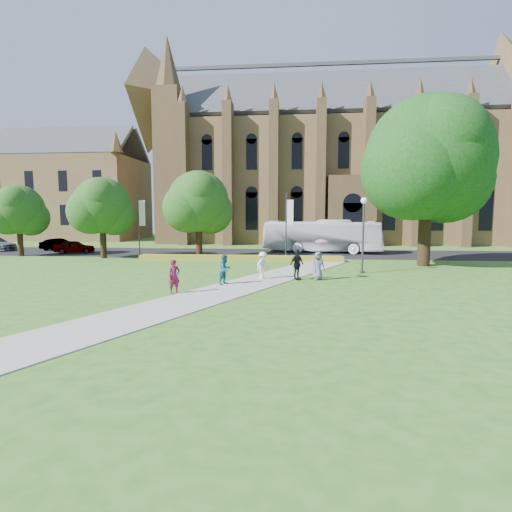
# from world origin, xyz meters

# --- Properties ---
(ground) EXTENTS (160.00, 160.00, 0.00)m
(ground) POSITION_xyz_m (0.00, 0.00, 0.00)
(ground) COLOR #30621D
(ground) RESTS_ON ground
(road) EXTENTS (160.00, 10.00, 0.02)m
(road) POSITION_xyz_m (0.00, 20.00, 0.01)
(road) COLOR black
(road) RESTS_ON ground
(footpath) EXTENTS (15.58, 28.54, 0.04)m
(footpath) POSITION_xyz_m (0.00, 1.00, 0.02)
(footpath) COLOR #B2B2A8
(footpath) RESTS_ON ground
(flower_hedge) EXTENTS (18.00, 1.40, 0.45)m
(flower_hedge) POSITION_xyz_m (-2.00, 13.20, 0.23)
(flower_hedge) COLOR gold
(flower_hedge) RESTS_ON ground
(cathedral) EXTENTS (52.60, 18.25, 28.00)m
(cathedral) POSITION_xyz_m (10.00, 39.73, 12.98)
(cathedral) COLOR brown
(cathedral) RESTS_ON ground
(building_west) EXTENTS (22.00, 14.00, 18.30)m
(building_west) POSITION_xyz_m (-34.00, 42.00, 9.21)
(building_west) COLOR brown
(building_west) RESTS_ON ground
(streetlamp) EXTENTS (0.44, 0.44, 5.24)m
(streetlamp) POSITION_xyz_m (7.50, 6.50, 3.30)
(streetlamp) COLOR #38383D
(streetlamp) RESTS_ON ground
(large_tree) EXTENTS (9.60, 9.60, 13.20)m
(large_tree) POSITION_xyz_m (13.00, 11.00, 8.37)
(large_tree) COLOR #332114
(large_tree) RESTS_ON ground
(street_tree_0) EXTENTS (5.20, 5.20, 7.50)m
(street_tree_0) POSITION_xyz_m (-15.00, 14.00, 4.87)
(street_tree_0) COLOR #332114
(street_tree_0) RESTS_ON ground
(street_tree_1) EXTENTS (5.60, 5.60, 8.05)m
(street_tree_1) POSITION_xyz_m (-6.00, 14.50, 5.22)
(street_tree_1) COLOR #332114
(street_tree_1) RESTS_ON ground
(street_tree_2) EXTENTS (4.80, 4.80, 6.95)m
(street_tree_2) POSITION_xyz_m (-24.00, 15.00, 4.53)
(street_tree_2) COLOR #332114
(street_tree_2) RESTS_ON ground
(banner_pole_0) EXTENTS (0.70, 0.10, 6.00)m
(banner_pole_0) POSITION_xyz_m (2.11, 15.20, 3.39)
(banner_pole_0) COLOR #38383D
(banner_pole_0) RESTS_ON ground
(banner_pole_1) EXTENTS (0.70, 0.10, 6.00)m
(banner_pole_1) POSITION_xyz_m (-11.89, 15.20, 3.39)
(banner_pole_1) COLOR #38383D
(banner_pole_1) RESTS_ON ground
(tour_coach) EXTENTS (12.88, 4.97, 3.50)m
(tour_coach) POSITION_xyz_m (5.73, 21.44, 1.77)
(tour_coach) COLOR white
(tour_coach) RESTS_ON road
(car_0) EXTENTS (4.28, 2.76, 1.36)m
(car_0) POSITION_xyz_m (-20.22, 18.10, 0.70)
(car_0) COLOR gray
(car_0) RESTS_ON road
(car_1) EXTENTS (4.12, 1.64, 1.34)m
(car_1) POSITION_xyz_m (-23.66, 20.95, 0.69)
(car_1) COLOR gray
(car_1) RESTS_ON road
(pedestrian_0) EXTENTS (0.75, 0.74, 1.75)m
(pedestrian_0) POSITION_xyz_m (-3.32, -1.90, 0.91)
(pedestrian_0) COLOR maroon
(pedestrian_0) RESTS_ON footpath
(pedestrian_1) EXTENTS (1.00, 1.06, 1.72)m
(pedestrian_1) POSITION_xyz_m (-1.19, 1.01, 0.90)
(pedestrian_1) COLOR #195E7E
(pedestrian_1) RESTS_ON footpath
(pedestrian_2) EXTENTS (1.14, 1.26, 1.69)m
(pedestrian_2) POSITION_xyz_m (0.82, 3.21, 0.89)
(pedestrian_2) COLOR white
(pedestrian_2) RESTS_ON footpath
(pedestrian_3) EXTENTS (1.10, 1.11, 1.88)m
(pedestrian_3) POSITION_xyz_m (2.95, 3.11, 0.98)
(pedestrian_3) COLOR black
(pedestrian_3) RESTS_ON footpath
(pedestrian_4) EXTENTS (0.98, 0.80, 1.72)m
(pedestrian_4) POSITION_xyz_m (4.27, 3.26, 0.90)
(pedestrian_4) COLOR slate
(pedestrian_4) RESTS_ON footpath
(parasol) EXTENTS (1.05, 1.05, 0.71)m
(parasol) POSITION_xyz_m (4.45, 3.36, 2.11)
(parasol) COLOR beige
(parasol) RESTS_ON pedestrian_4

